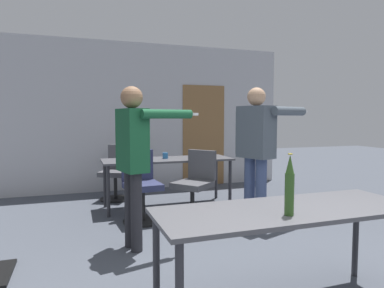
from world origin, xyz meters
TOP-DOWN VIEW (x-y plane):
  - back_wall at (0.03, 5.12)m, footprint 5.48×0.12m
  - conference_table_near at (0.00, 0.51)m, footprint 1.90×0.68m
  - conference_table_far at (-0.05, 3.61)m, footprint 1.99×0.68m
  - person_far_watching at (-0.83, 2.05)m, footprint 0.85×0.56m
  - person_left_plaid at (0.85, 2.47)m, footprint 0.95×0.67m
  - office_chair_mid_tucked at (-0.74, 4.41)m, footprint 0.64×0.67m
  - office_chair_far_left at (0.16, 2.95)m, footprint 0.69×0.68m
  - office_chair_near_pushed at (-0.58, 3.03)m, footprint 0.52×0.57m
  - beer_bottle at (-0.11, 0.36)m, footprint 0.06×0.06m
  - drink_cup at (-0.08, 3.65)m, footprint 0.08×0.08m

SIDE VIEW (x-z plane):
  - office_chair_mid_tucked at x=-0.74m, z-range -0.03..0.88m
  - office_chair_far_left at x=0.16m, z-range -0.03..0.90m
  - office_chair_near_pushed at x=-0.58m, z-range -0.03..0.92m
  - conference_table_near at x=0.00m, z-range 0.30..1.06m
  - conference_table_far at x=-0.05m, z-range 0.31..1.06m
  - drink_cup at x=-0.08m, z-range 0.76..0.85m
  - beer_bottle at x=-0.11m, z-range 0.74..1.15m
  - person_far_watching at x=-0.83m, z-range 0.19..1.90m
  - person_left_plaid at x=0.85m, z-range 0.18..1.96m
  - back_wall at x=0.03m, z-range -0.01..2.81m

